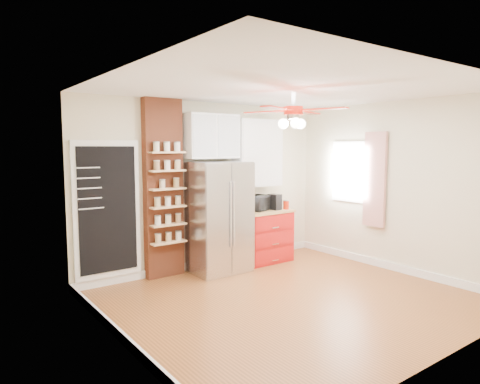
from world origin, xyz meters
TOP-DOWN VIEW (x-y plane):
  - floor at (0.00, 0.00)m, footprint 4.50×4.50m
  - ceiling at (0.00, 0.00)m, footprint 4.50×4.50m
  - wall_back at (0.00, 2.00)m, footprint 4.50×0.02m
  - wall_front at (0.00, -2.00)m, footprint 4.50×0.02m
  - wall_left at (-2.25, 0.00)m, footprint 0.02×4.00m
  - wall_right at (2.25, 0.00)m, footprint 0.02×4.00m
  - chalkboard at (-1.70, 1.96)m, footprint 0.95×0.05m
  - brick_pillar at (-0.85, 1.92)m, footprint 0.60×0.16m
  - fridge at (-0.05, 1.63)m, footprint 0.90×0.70m
  - upper_glass_cabinet at (-0.05, 1.82)m, footprint 0.90×0.35m
  - red_cabinet at (0.92, 1.68)m, footprint 0.94×0.64m
  - upper_shelf_unit at (0.92, 1.85)m, footprint 0.90×0.30m
  - window at (2.23, 0.90)m, footprint 0.04×0.75m
  - curtain at (2.18, 0.35)m, footprint 0.06×0.40m
  - ceiling_fan at (0.00, 0.00)m, footprint 1.40×1.40m
  - toaster_oven at (0.81, 1.69)m, footprint 0.55×0.47m
  - coffee_maker at (1.09, 1.58)m, footprint 0.17×0.22m
  - canister_left at (1.29, 1.51)m, footprint 0.12×0.12m
  - canister_right at (1.21, 1.71)m, footprint 0.12×0.12m
  - pantry_jar_oats at (-0.94, 1.77)m, footprint 0.11×0.11m
  - pantry_jar_beans at (-0.71, 1.77)m, footprint 0.11×0.11m

SIDE VIEW (x-z plane):
  - floor at x=0.00m, z-range 0.00..0.00m
  - red_cabinet at x=0.92m, z-range 0.00..0.90m
  - fridge at x=-0.05m, z-range 0.00..1.75m
  - canister_left at x=1.29m, z-range 0.90..1.05m
  - canister_right at x=1.21m, z-range 0.90..1.05m
  - toaster_oven at x=0.81m, z-range 0.90..1.16m
  - coffee_maker at x=1.09m, z-range 0.90..1.17m
  - chalkboard at x=-1.70m, z-range 0.12..2.08m
  - wall_back at x=0.00m, z-range 0.00..2.70m
  - wall_front at x=0.00m, z-range 0.00..2.70m
  - wall_left at x=-2.25m, z-range 0.00..2.70m
  - wall_right at x=2.25m, z-range 0.00..2.70m
  - brick_pillar at x=-0.85m, z-range 0.00..2.70m
  - pantry_jar_oats at x=-0.94m, z-range 1.37..1.49m
  - pantry_jar_beans at x=-0.71m, z-range 1.37..1.51m
  - curtain at x=2.18m, z-range 0.67..2.23m
  - window at x=2.23m, z-range 1.02..2.08m
  - upper_shelf_unit at x=0.92m, z-range 1.30..2.45m
  - upper_glass_cabinet at x=-0.05m, z-range 1.80..2.50m
  - ceiling_fan at x=0.00m, z-range 2.20..2.65m
  - ceiling at x=0.00m, z-range 2.70..2.70m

